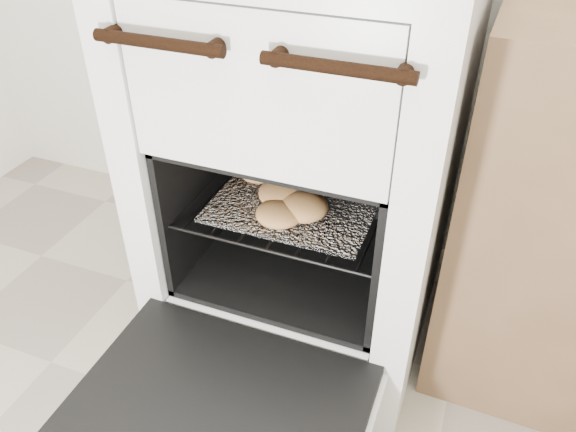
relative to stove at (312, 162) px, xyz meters
name	(u,v)px	position (x,y,z in m)	size (l,w,h in m)	color
stove	(312,162)	(0.00, 0.00, 0.00)	(0.66, 0.73, 1.01)	silver
oven_door	(215,415)	(0.00, -0.56, -0.27)	(0.59, 0.46, 0.04)	black
oven_rack	(301,197)	(0.00, -0.07, -0.06)	(0.48, 0.46, 0.01)	black
foil_sheet	(298,199)	(0.00, -0.09, -0.05)	(0.37, 0.33, 0.01)	white
baked_rolls	(291,194)	(-0.01, -0.12, -0.02)	(0.28, 0.28, 0.05)	tan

